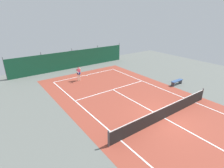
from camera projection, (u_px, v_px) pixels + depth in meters
ground_plane at (165, 118)px, 12.93m from camera, size 36.00×36.00×0.00m
court_surface at (165, 118)px, 12.93m from camera, size 11.02×26.60×0.01m
tennis_net at (165, 112)px, 12.74m from camera, size 10.12×0.10×1.10m
back_fence at (72, 63)px, 24.74m from camera, size 16.30×0.98×2.70m
tennis_player at (79, 73)px, 19.70m from camera, size 0.66×0.79×1.64m
tennis_ball_near_player at (120, 73)px, 22.61m from camera, size 0.07×0.07×0.07m
parked_car at (77, 57)px, 27.32m from camera, size 2.09×4.24×1.68m
courtside_bench at (177, 81)px, 18.82m from camera, size 1.60×0.40×0.49m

